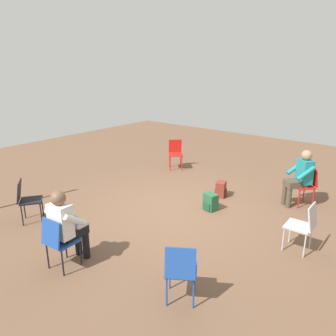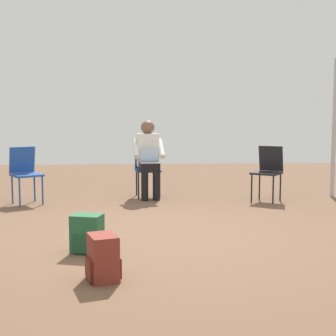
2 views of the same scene
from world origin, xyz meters
name	(u,v)px [view 1 (image 1 of 2)]	position (x,y,z in m)	size (l,w,h in m)	color
ground_plane	(173,209)	(0.00, 0.00, 0.00)	(16.59, 16.59, 0.00)	brown
chair_south	(304,224)	(0.03, -2.64, 0.50)	(0.41, 0.44, 0.85)	#B7B7BC
chair_southwest	(181,269)	(-2.19, -1.82, 0.50)	(0.58, 0.56, 0.85)	#1E4799
chair_west	(58,240)	(-2.74, 0.02, 0.50)	(0.47, 0.43, 0.85)	#1E4799
chair_northwest	(27,198)	(-2.21, 1.88, 0.50)	(0.58, 0.57, 0.85)	black
chair_northeast	(175,152)	(2.36, 1.76, 0.50)	(0.59, 0.58, 0.85)	red
chair_southeast	(306,183)	(2.02, -2.07, 0.50)	(0.59, 0.58, 0.85)	red
person_with_laptop	(66,223)	(-2.57, 0.04, 0.69)	(0.55, 0.52, 1.24)	black
person_in_teal	(300,175)	(1.90, -1.96, 0.69)	(0.63, 0.63, 1.24)	#4C4233
backpack_near_laptop_user	(211,203)	(0.48, -0.62, 0.16)	(0.29, 0.32, 0.36)	#235B38
backpack_by_empty_chair	(221,190)	(1.27, -0.41, 0.16)	(0.33, 0.30, 0.36)	maroon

